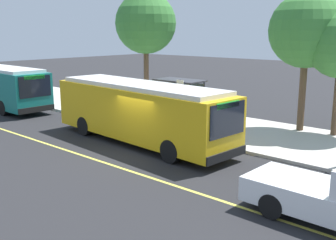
# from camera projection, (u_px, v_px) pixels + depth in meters

# --- Properties ---
(ground_plane) EXTENTS (120.00, 120.00, 0.00)m
(ground_plane) POSITION_uv_depth(u_px,v_px,m) (141.00, 151.00, 18.49)
(ground_plane) COLOR #232326
(sidewalk_curb) EXTENTS (44.00, 6.40, 0.15)m
(sidewalk_curb) POSITION_uv_depth(u_px,v_px,m) (216.00, 127.00, 22.86)
(sidewalk_curb) COLOR #B7B2A8
(sidewalk_curb) RESTS_ON ground_plane
(lane_stripe_center) EXTENTS (36.00, 0.14, 0.01)m
(lane_stripe_center) POSITION_uv_depth(u_px,v_px,m) (104.00, 162.00, 16.88)
(lane_stripe_center) COLOR #E0D64C
(lane_stripe_center) RESTS_ON ground_plane
(transit_bus_main) EXTENTS (10.77, 3.29, 2.95)m
(transit_bus_main) POSITION_uv_depth(u_px,v_px,m) (140.00, 111.00, 19.56)
(transit_bus_main) COLOR gold
(transit_bus_main) RESTS_ON ground_plane
(bus_shelter) EXTENTS (2.90, 1.60, 2.48)m
(bus_shelter) POSITION_uv_depth(u_px,v_px,m) (179.00, 91.00, 23.86)
(bus_shelter) COLOR #333338
(bus_shelter) RESTS_ON sidewalk_curb
(waiting_bench) EXTENTS (1.60, 0.48, 0.95)m
(waiting_bench) POSITION_uv_depth(u_px,v_px,m) (178.00, 112.00, 24.17)
(waiting_bench) COLOR brown
(waiting_bench) RESTS_ON sidewalk_curb
(route_sign_post) EXTENTS (0.44, 0.08, 2.80)m
(route_sign_post) POSITION_uv_depth(u_px,v_px,m) (180.00, 99.00, 20.88)
(route_sign_post) COLOR #333338
(route_sign_post) RESTS_ON sidewalk_curb
(pedestrian_commuter) EXTENTS (0.24, 0.40, 1.69)m
(pedestrian_commuter) POSITION_uv_depth(u_px,v_px,m) (191.00, 110.00, 22.20)
(pedestrian_commuter) COLOR #282D47
(pedestrian_commuter) RESTS_ON sidewalk_curb
(street_tree_near_shelter) EXTENTS (4.27, 4.27, 7.93)m
(street_tree_near_shelter) POSITION_uv_depth(u_px,v_px,m) (146.00, 23.00, 28.19)
(street_tree_near_shelter) COLOR brown
(street_tree_near_shelter) RESTS_ON sidewalk_curb
(street_tree_downstreet) EXTENTS (3.89, 3.89, 7.22)m
(street_tree_downstreet) POSITION_uv_depth(u_px,v_px,m) (307.00, 31.00, 20.74)
(street_tree_downstreet) COLOR brown
(street_tree_downstreet) RESTS_ON sidewalk_curb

